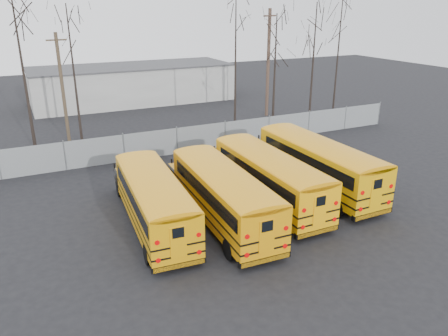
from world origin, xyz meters
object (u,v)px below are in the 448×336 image
bus_d (316,161)px  utility_pole_left (62,88)px  utility_pole_right (268,62)px  bus_a (153,197)px  bus_c (268,174)px  bus_b (222,191)px

bus_d → utility_pole_left: (-12.15, 16.80, 2.60)m
utility_pole_left → utility_pole_right: 19.28m
bus_a → bus_d: size_ratio=0.92×
bus_a → bus_c: bus_c is taller
bus_a → bus_b: 3.44m
bus_b → utility_pole_right: 23.85m
bus_b → utility_pole_left: (-5.19, 18.28, 2.69)m
bus_a → bus_b: bus_b is taller
bus_a → utility_pole_left: utility_pole_left is taller
bus_a → bus_c: bearing=4.3°
utility_pole_right → bus_b: bearing=-148.4°
bus_c → bus_b: bearing=-162.5°
bus_a → utility_pole_left: size_ratio=1.19×
utility_pole_right → bus_d: bearing=-133.9°
bus_b → utility_pole_right: utility_pole_right is taller
bus_c → utility_pole_left: bearing=116.4°
utility_pole_left → bus_a: bearing=-89.6°
bus_b → utility_pole_left: bearing=108.1°
utility_pole_left → bus_d: bearing=-60.0°
bus_c → utility_pole_right: bearing=59.2°
bus_a → bus_d: (10.25, 0.46, 0.16)m
bus_b → bus_c: bearing=19.5°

